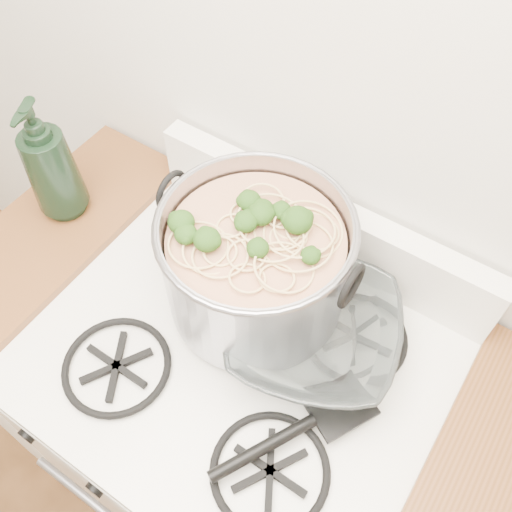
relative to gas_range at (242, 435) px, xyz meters
The scene contains 6 objects.
gas_range is the anchor object (origin of this frame).
counter_left 0.51m from the gas_range, behind, with size 0.25×0.65×0.92m.
stock_pot 0.61m from the gas_range, 106.42° to the left, with size 0.38×0.35×0.24m.
spatula 0.54m from the gas_range, ahead, with size 0.29×0.31×0.02m, color black, non-canonical shape.
glass_bowl 0.52m from the gas_range, 42.20° to the left, with size 0.13×0.13×0.03m, color white.
bottle 0.82m from the gas_range, behind, with size 0.11×0.11×0.29m, color black.
Camera 1 is at (0.29, 0.89, 1.89)m, focal length 40.00 mm.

